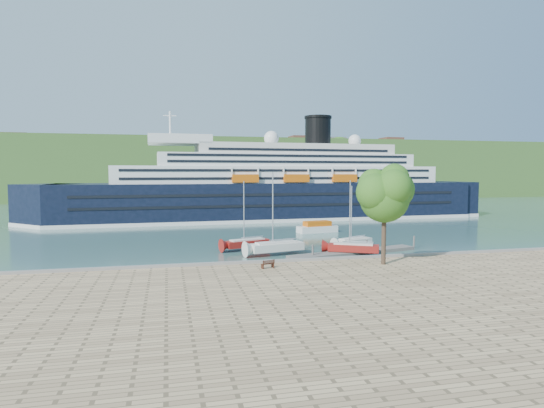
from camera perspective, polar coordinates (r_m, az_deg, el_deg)
The scene contains 12 objects.
ground at distance 52.01m, azimuth 7.77°, elevation -7.97°, with size 400.00×400.00×0.00m, color #31574F.
far_hillside at distance 193.40m, azimuth -7.66°, elevation 4.33°, with size 400.00×50.00×24.00m, color #3A5D25.
quay_coping at distance 51.60m, azimuth 7.86°, elevation -6.76°, with size 220.00×0.50×0.30m, color slate.
cruise_ship at distance 103.37m, azimuth -0.08°, elevation 4.64°, with size 106.04×15.44×23.81m, color black, non-canonical shape.
park_bench at distance 46.61m, azimuth -0.56°, elevation -7.49°, with size 1.46×0.60×0.94m, color #482114, non-canonical shape.
promenade_tree at distance 49.27m, azimuth 13.90°, elevation -0.78°, with size 6.94×6.94×11.49m, color #2D621A, non-canonical shape.
floating_pontoon at distance 61.05m, azimuth 10.22°, elevation -6.00°, with size 19.14×2.34×0.43m, color #66625A, non-canonical shape.
sailboat_white_near at distance 58.85m, azimuth 0.58°, elevation -1.46°, with size 7.97×2.21×10.30m, color silver, non-canonical shape.
sailboat_red at distance 59.65m, azimuth 10.22°, elevation -1.95°, with size 7.17×1.99×9.26m, color maroon, non-canonical shape.
sailboat_white_far at distance 65.59m, azimuth 10.22°, elevation -1.78°, with size 6.53×1.81×8.44m, color silver, non-canonical shape.
tender_launch at distance 81.87m, azimuth 5.70°, elevation -2.85°, with size 7.30×2.50×2.02m, color #C8560B, non-canonical shape.
sailboat_extra at distance 62.70m, azimuth -3.15°, elevation -1.68°, with size 7.04×1.96×9.09m, color maroon, non-canonical shape.
Camera 1 is at (-18.14, -47.54, 10.75)m, focal length 30.00 mm.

